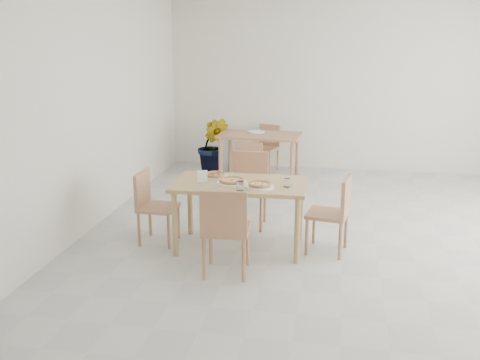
% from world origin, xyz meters
% --- Properties ---
extents(main_table, '(1.45, 0.85, 0.75)m').
position_xyz_m(main_table, '(-1.12, -0.35, 0.66)').
color(main_table, tan).
rests_on(main_table, ground).
extents(chair_south, '(0.48, 0.48, 0.90)m').
position_xyz_m(chair_south, '(-1.12, -1.10, 0.52)').
color(chair_south, tan).
rests_on(chair_south, ground).
extents(chair_north, '(0.45, 0.45, 0.90)m').
position_xyz_m(chair_north, '(-1.15, 0.44, 0.52)').
color(chair_north, tan).
rests_on(chair_north, ground).
extents(chair_west, '(0.42, 0.42, 0.82)m').
position_xyz_m(chair_west, '(-2.12, -0.35, 0.47)').
color(chair_west, tan).
rests_on(chair_west, ground).
extents(chair_east, '(0.48, 0.48, 0.85)m').
position_xyz_m(chair_east, '(-0.09, -0.30, 0.49)').
color(chair_east, tan).
rests_on(chair_east, ground).
extents(plate_margherita, '(0.33, 0.33, 0.02)m').
position_xyz_m(plate_margherita, '(-1.19, -0.40, 0.76)').
color(plate_margherita, white).
rests_on(plate_margherita, main_table).
extents(plate_mushroom, '(0.30, 0.30, 0.02)m').
position_xyz_m(plate_mushroom, '(-0.88, -0.50, 0.76)').
color(plate_mushroom, white).
rests_on(plate_mushroom, main_table).
extents(plate_pepperoni, '(0.29, 0.29, 0.02)m').
position_xyz_m(plate_pepperoni, '(-1.43, -0.19, 0.76)').
color(plate_pepperoni, white).
rests_on(plate_pepperoni, main_table).
extents(pizza_margherita, '(0.31, 0.31, 0.03)m').
position_xyz_m(pizza_margherita, '(-1.19, -0.40, 0.78)').
color(pizza_margherita, tan).
rests_on(pizza_margherita, plate_margherita).
extents(pizza_mushroom, '(0.28, 0.28, 0.03)m').
position_xyz_m(pizza_mushroom, '(-0.88, -0.50, 0.78)').
color(pizza_mushroom, tan).
rests_on(pizza_mushroom, plate_mushroom).
extents(pizza_pepperoni, '(0.29, 0.29, 0.03)m').
position_xyz_m(pizza_pepperoni, '(-1.43, -0.19, 0.78)').
color(pizza_pepperoni, tan).
rests_on(pizza_pepperoni, plate_pepperoni).
extents(tumbler_a, '(0.07, 0.07, 0.09)m').
position_xyz_m(tumbler_a, '(-0.60, -0.43, 0.80)').
color(tumbler_a, white).
rests_on(tumbler_a, main_table).
extents(tumbler_b, '(0.07, 0.07, 0.10)m').
position_xyz_m(tumbler_b, '(-1.06, -0.65, 0.80)').
color(tumbler_b, white).
rests_on(tumbler_b, main_table).
extents(napkin_holder, '(0.13, 0.09, 0.14)m').
position_xyz_m(napkin_holder, '(-1.51, -0.44, 0.81)').
color(napkin_holder, silver).
rests_on(napkin_holder, main_table).
extents(fork_a, '(0.04, 0.17, 0.01)m').
position_xyz_m(fork_a, '(-0.56, -0.42, 0.75)').
color(fork_a, silver).
rests_on(fork_a, main_table).
extents(fork_b, '(0.09, 0.18, 0.01)m').
position_xyz_m(fork_b, '(-1.34, -0.62, 0.75)').
color(fork_b, silver).
rests_on(fork_b, main_table).
extents(second_table, '(1.30, 0.80, 0.75)m').
position_xyz_m(second_table, '(-1.32, 2.51, 0.65)').
color(second_table, tan).
rests_on(second_table, ground).
extents(chair_back_s, '(0.43, 0.43, 0.80)m').
position_xyz_m(chair_back_s, '(-1.34, 1.74, 0.46)').
color(chair_back_s, tan).
rests_on(chair_back_s, ground).
extents(chair_back_n, '(0.48, 0.48, 0.77)m').
position_xyz_m(chair_back_n, '(-1.29, 3.20, 0.45)').
color(chair_back_n, tan).
rests_on(chair_back_n, ground).
extents(plate_empty, '(0.29, 0.29, 0.02)m').
position_xyz_m(plate_empty, '(-1.40, 2.66, 0.76)').
color(plate_empty, white).
rests_on(plate_empty, second_table).
extents(potted_plant, '(0.55, 0.45, 0.94)m').
position_xyz_m(potted_plant, '(-2.15, 2.85, 0.47)').
color(potted_plant, '#25641E').
rests_on(potted_plant, ground).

